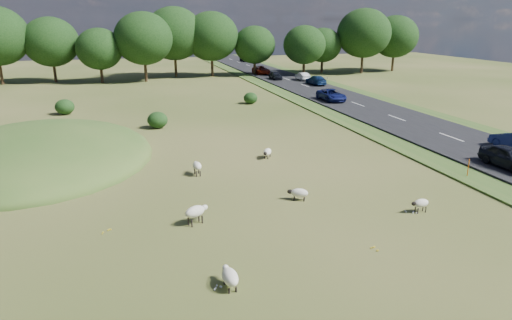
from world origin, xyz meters
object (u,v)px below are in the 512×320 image
(sheep_3, at_px, (230,276))
(car_6, at_px, (316,80))
(sheep_4, at_px, (421,203))
(car_2, at_px, (302,76))
(car_3, at_px, (245,58))
(sheep_5, at_px, (299,193))
(car_4, at_px, (331,95))
(car_1, at_px, (509,157))
(sheep_1, at_px, (267,152))
(car_5, at_px, (275,75))
(sheep_2, at_px, (196,211))
(sheep_0, at_px, (197,166))
(marker_post, at_px, (468,168))
(car_7, at_px, (261,70))

(sheep_3, distance_m, car_6, 54.31)
(sheep_4, relative_size, car_6, 0.22)
(car_2, relative_size, car_3, 0.81)
(sheep_4, distance_m, sheep_5, 6.36)
(car_4, bearing_deg, car_1, -90.00)
(sheep_1, bearing_deg, car_5, -165.84)
(car_2, bearing_deg, sheep_2, 62.76)
(sheep_1, height_order, sheep_4, sheep_4)
(sheep_2, distance_m, car_3, 87.04)
(car_3, distance_m, car_6, 40.80)
(car_5, bearing_deg, car_4, -90.00)
(sheep_2, bearing_deg, sheep_5, -14.04)
(sheep_3, bearing_deg, sheep_0, -7.32)
(sheep_0, distance_m, car_4, 29.55)
(car_1, height_order, car_5, car_1)
(sheep_0, relative_size, car_2, 0.33)
(sheep_4, height_order, car_1, car_1)
(sheep_0, relative_size, sheep_4, 1.17)
(marker_post, bearing_deg, sheep_3, -155.38)
(sheep_1, bearing_deg, sheep_3, 11.18)
(car_3, bearing_deg, sheep_0, 72.84)
(sheep_4, relative_size, car_7, 0.21)
(car_2, height_order, car_7, car_7)
(sheep_3, distance_m, car_3, 92.58)
(car_6, bearing_deg, car_5, -63.59)
(car_2, distance_m, car_7, 10.88)
(marker_post, relative_size, car_2, 0.32)
(sheep_5, xyz_separation_m, car_6, (18.83, 41.17, 0.50))
(sheep_3, height_order, car_5, car_5)
(car_5, relative_size, car_6, 0.78)
(marker_post, distance_m, car_5, 48.39)
(marker_post, distance_m, car_7, 56.37)
(car_2, xyz_separation_m, car_6, (0.00, -5.46, 0.06))
(car_1, bearing_deg, car_6, 84.61)
(sheep_2, distance_m, car_1, 21.10)
(marker_post, xyz_separation_m, car_1, (3.42, 0.32, 0.36))
(sheep_0, relative_size, sheep_5, 1.00)
(sheep_5, bearing_deg, car_6, -87.37)
(car_1, relative_size, car_5, 1.15)
(sheep_0, height_order, car_5, car_5)
(sheep_1, bearing_deg, car_3, -160.26)
(sheep_1, distance_m, car_4, 24.29)
(car_2, bearing_deg, sheep_1, 64.84)
(sheep_2, bearing_deg, sheep_4, -37.35)
(car_6, bearing_deg, car_2, -90.00)
(sheep_2, distance_m, car_6, 49.32)
(sheep_3, height_order, car_3, car_3)
(car_2, bearing_deg, sheep_3, 65.64)
(sheep_2, xyz_separation_m, car_3, (24.76, 83.45, 0.26))
(sheep_5, height_order, car_1, car_1)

